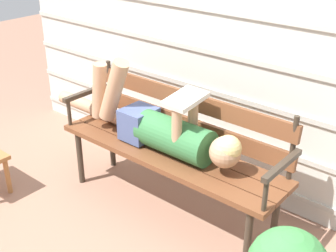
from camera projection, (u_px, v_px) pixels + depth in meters
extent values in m
plane|color=#936B56|center=(160.00, 214.00, 3.08)|extent=(12.00, 12.00, 0.00)
cube|color=beige|center=(222.00, 10.00, 2.95)|extent=(4.01, 0.06, 2.58)
cube|color=#B7B7AD|center=(211.00, 162.00, 3.43)|extent=(4.01, 0.02, 0.04)
cube|color=#B7B7AD|center=(213.00, 129.00, 3.31)|extent=(4.01, 0.02, 0.04)
cube|color=#B7B7AD|center=(215.00, 92.00, 3.18)|extent=(4.01, 0.02, 0.04)
cube|color=#B7B7AD|center=(217.00, 53.00, 3.05)|extent=(4.01, 0.02, 0.04)
cube|color=#B7B7AD|center=(219.00, 11.00, 2.93)|extent=(4.01, 0.02, 0.04)
cube|color=brown|center=(154.00, 161.00, 2.85)|extent=(1.65, 0.13, 0.04)
cube|color=brown|center=(168.00, 153.00, 2.95)|extent=(1.65, 0.13, 0.04)
cube|color=brown|center=(181.00, 145.00, 3.04)|extent=(1.65, 0.13, 0.04)
cube|color=brown|center=(188.00, 125.00, 3.03)|extent=(1.58, 0.05, 0.11)
cube|color=brown|center=(188.00, 100.00, 2.95)|extent=(1.58, 0.05, 0.11)
cylinder|color=#382D23|center=(110.00, 86.00, 3.43)|extent=(0.03, 0.03, 0.40)
cylinder|color=#382D23|center=(293.00, 148.00, 2.55)|extent=(0.03, 0.03, 0.40)
cylinder|color=#382D23|center=(80.00, 157.00, 3.36)|extent=(0.04, 0.04, 0.43)
cylinder|color=#382D23|center=(248.00, 241.00, 2.52)|extent=(0.04, 0.04, 0.43)
cylinder|color=#382D23|center=(112.00, 142.00, 3.58)|extent=(0.04, 0.04, 0.43)
cylinder|color=#382D23|center=(276.00, 214.00, 2.74)|extent=(0.04, 0.04, 0.43)
cube|color=#382D23|center=(86.00, 93.00, 3.31)|extent=(0.04, 0.40, 0.03)
cylinder|color=#382D23|center=(69.00, 112.00, 3.24)|extent=(0.03, 0.03, 0.20)
cube|color=#382D23|center=(282.00, 165.00, 2.39)|extent=(0.04, 0.40, 0.03)
cylinder|color=#382D23|center=(265.00, 194.00, 2.32)|extent=(0.03, 0.03, 0.20)
cylinder|color=#33703D|center=(175.00, 137.00, 2.85)|extent=(0.51, 0.24, 0.24)
cube|color=#475684|center=(139.00, 123.00, 3.04)|extent=(0.20, 0.22, 0.21)
sphere|color=tan|center=(225.00, 152.00, 2.62)|extent=(0.19, 0.19, 0.19)
sphere|color=#E0C67A|center=(228.00, 148.00, 2.59)|extent=(0.16, 0.16, 0.16)
cylinder|color=tan|center=(114.00, 91.00, 3.00)|extent=(0.28, 0.11, 0.47)
cylinder|color=tan|center=(99.00, 91.00, 3.10)|extent=(0.15, 0.09, 0.41)
cylinder|color=tan|center=(98.00, 110.00, 3.39)|extent=(0.82, 0.10, 0.10)
cylinder|color=tan|center=(177.00, 126.00, 2.69)|extent=(0.06, 0.06, 0.27)
cylinder|color=tan|center=(193.00, 117.00, 2.80)|extent=(0.06, 0.06, 0.27)
cube|color=silver|center=(185.00, 99.00, 2.68)|extent=(0.19, 0.26, 0.07)
cylinder|color=#9E6638|center=(7.00, 176.00, 3.26)|extent=(0.04, 0.04, 0.29)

